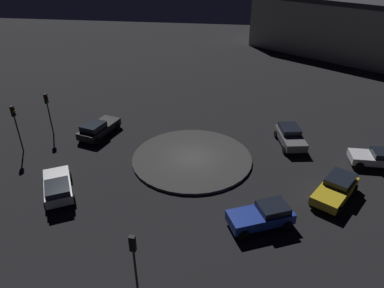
{
  "coord_description": "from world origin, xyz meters",
  "views": [
    {
      "loc": [
        3.55,
        -24.83,
        15.75
      ],
      "look_at": [
        0.0,
        0.0,
        1.49
      ],
      "focal_mm": 33.02,
      "sensor_mm": 36.0,
      "label": 1
    }
  ],
  "objects_px": {
    "car_blue": "(263,215)",
    "car_yellow": "(336,188)",
    "car_white": "(379,158)",
    "traffic_light_west_near": "(15,120)",
    "traffic_light_south": "(134,253)",
    "store_building": "(348,26)",
    "car_silver": "(58,187)",
    "car_black": "(98,128)",
    "car_grey": "(290,136)",
    "traffic_light_west": "(48,106)"
  },
  "relations": [
    {
      "from": "car_blue",
      "to": "car_yellow",
      "type": "xyz_separation_m",
      "value": [
        5.22,
        3.66,
        -0.03
      ]
    },
    {
      "from": "car_white",
      "to": "traffic_light_west_near",
      "type": "bearing_deg",
      "value": 3.48
    },
    {
      "from": "traffic_light_south",
      "to": "store_building",
      "type": "distance_m",
      "value": 53.92
    },
    {
      "from": "car_silver",
      "to": "car_black",
      "type": "bearing_deg",
      "value": -26.03
    },
    {
      "from": "car_silver",
      "to": "traffic_light_west_near",
      "type": "bearing_deg",
      "value": 18.3
    },
    {
      "from": "car_black",
      "to": "car_yellow",
      "type": "xyz_separation_m",
      "value": [
        20.06,
        -6.49,
        -0.02
      ]
    },
    {
      "from": "car_black",
      "to": "car_white",
      "type": "bearing_deg",
      "value": -78.34
    },
    {
      "from": "car_yellow",
      "to": "traffic_light_south",
      "type": "bearing_deg",
      "value": -18.86
    },
    {
      "from": "car_grey",
      "to": "traffic_light_west",
      "type": "bearing_deg",
      "value": -97.45
    },
    {
      "from": "car_silver",
      "to": "traffic_light_west",
      "type": "relative_size",
      "value": 1.1
    },
    {
      "from": "car_blue",
      "to": "traffic_light_west",
      "type": "bearing_deg",
      "value": -51.73
    },
    {
      "from": "car_black",
      "to": "traffic_light_south",
      "type": "relative_size",
      "value": 1.26
    },
    {
      "from": "store_building",
      "to": "car_grey",
      "type": "bearing_deg",
      "value": 106.16
    },
    {
      "from": "car_black",
      "to": "traffic_light_west_near",
      "type": "bearing_deg",
      "value": 139.32
    },
    {
      "from": "traffic_light_west",
      "to": "traffic_light_west_near",
      "type": "height_order",
      "value": "traffic_light_west_near"
    },
    {
      "from": "car_silver",
      "to": "car_yellow",
      "type": "bearing_deg",
      "value": -111.82
    },
    {
      "from": "traffic_light_west_near",
      "to": "store_building",
      "type": "relative_size",
      "value": 0.14
    },
    {
      "from": "car_silver",
      "to": "traffic_light_west",
      "type": "height_order",
      "value": "traffic_light_west"
    },
    {
      "from": "car_grey",
      "to": "traffic_light_west",
      "type": "xyz_separation_m",
      "value": [
        -22.0,
        -1.19,
        2.08
      ]
    },
    {
      "from": "traffic_light_west",
      "to": "car_silver",
      "type": "bearing_deg",
      "value": -49.77
    },
    {
      "from": "car_grey",
      "to": "traffic_light_west",
      "type": "height_order",
      "value": "traffic_light_west"
    },
    {
      "from": "traffic_light_south",
      "to": "car_silver",
      "type": "bearing_deg",
      "value": 52.44
    },
    {
      "from": "car_white",
      "to": "store_building",
      "type": "distance_m",
      "value": 35.8
    },
    {
      "from": "car_blue",
      "to": "traffic_light_west_near",
      "type": "relative_size",
      "value": 1.05
    },
    {
      "from": "traffic_light_south",
      "to": "car_white",
      "type": "bearing_deg",
      "value": -43.88
    },
    {
      "from": "car_yellow",
      "to": "traffic_light_west_near",
      "type": "distance_m",
      "value": 25.79
    },
    {
      "from": "traffic_light_west_near",
      "to": "traffic_light_south",
      "type": "height_order",
      "value": "traffic_light_west_near"
    },
    {
      "from": "car_grey",
      "to": "car_black",
      "type": "relative_size",
      "value": 0.91
    },
    {
      "from": "traffic_light_west_near",
      "to": "car_black",
      "type": "bearing_deg",
      "value": 31.02
    },
    {
      "from": "car_silver",
      "to": "store_building",
      "type": "relative_size",
      "value": 0.14
    },
    {
      "from": "car_yellow",
      "to": "car_white",
      "type": "height_order",
      "value": "car_yellow"
    },
    {
      "from": "store_building",
      "to": "traffic_light_west",
      "type": "bearing_deg",
      "value": 80.98
    },
    {
      "from": "car_silver",
      "to": "traffic_light_south",
      "type": "xyz_separation_m",
      "value": [
        7.76,
        -6.95,
        1.95
      ]
    },
    {
      "from": "car_black",
      "to": "traffic_light_west",
      "type": "bearing_deg",
      "value": 109.54
    },
    {
      "from": "car_black",
      "to": "traffic_light_west_near",
      "type": "height_order",
      "value": "traffic_light_west_near"
    },
    {
      "from": "traffic_light_south",
      "to": "store_building",
      "type": "bearing_deg",
      "value": -18.63
    },
    {
      "from": "traffic_light_west_near",
      "to": "store_building",
      "type": "xyz_separation_m",
      "value": [
        34.75,
        37.24,
        1.33
      ]
    },
    {
      "from": "car_grey",
      "to": "traffic_light_west_near",
      "type": "distance_m",
      "value": 23.64
    },
    {
      "from": "traffic_light_south",
      "to": "car_grey",
      "type": "bearing_deg",
      "value": -24.5
    },
    {
      "from": "car_black",
      "to": "car_white",
      "type": "xyz_separation_m",
      "value": [
        24.36,
        -1.69,
        -0.04
      ]
    },
    {
      "from": "car_white",
      "to": "traffic_light_west_near",
      "type": "height_order",
      "value": "traffic_light_west_near"
    },
    {
      "from": "car_silver",
      "to": "traffic_light_west_near",
      "type": "relative_size",
      "value": 1.05
    },
    {
      "from": "car_black",
      "to": "car_blue",
      "type": "height_order",
      "value": "car_black"
    },
    {
      "from": "car_white",
      "to": "traffic_light_west",
      "type": "height_order",
      "value": "traffic_light_west"
    },
    {
      "from": "car_blue",
      "to": "car_white",
      "type": "bearing_deg",
      "value": -162.97
    },
    {
      "from": "traffic_light_west_near",
      "to": "car_yellow",
      "type": "bearing_deg",
      "value": -9.03
    },
    {
      "from": "car_white",
      "to": "traffic_light_south",
      "type": "bearing_deg",
      "value": 41.56
    },
    {
      "from": "car_grey",
      "to": "car_black",
      "type": "height_order",
      "value": "car_grey"
    },
    {
      "from": "car_blue",
      "to": "store_building",
      "type": "height_order",
      "value": "store_building"
    },
    {
      "from": "car_grey",
      "to": "traffic_light_south",
      "type": "bearing_deg",
      "value": -39.32
    }
  ]
}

